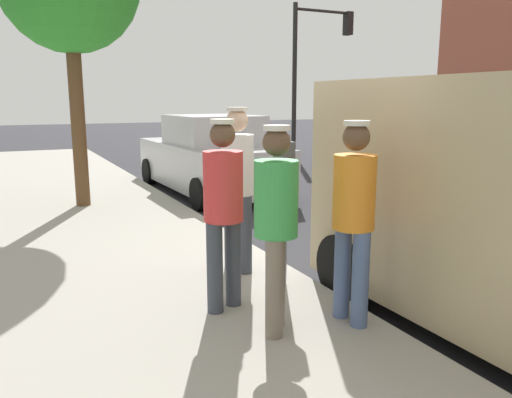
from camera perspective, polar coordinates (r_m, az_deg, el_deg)
The scene contains 9 objects.
ground_plane at distance 5.84m, azimuth 15.61°, elevation -9.04°, with size 80.00×80.00×0.00m, color #2D2D33.
sidewalk_slab at distance 4.47m, azimuth -21.54°, elevation -14.80°, with size 5.00×32.00×0.15m, color #9E998E.
parking_meter_near at distance 4.89m, azimuth 3.15°, elevation 1.80°, with size 0.14×0.18×1.52m.
pedestrian_in_orange at distance 4.14m, azimuth 10.91°, elevation -1.24°, with size 0.34×0.36×1.66m.
pedestrian_in_green at distance 3.90m, azimuth 2.25°, elevation -2.07°, with size 0.34×0.34×1.63m.
pedestrian_in_white at distance 5.31m, azimuth -2.09°, elevation 2.27°, with size 0.34×0.35×1.74m.
pedestrian_in_red at distance 4.34m, azimuth -3.69°, elevation -0.49°, with size 0.35×0.34×1.66m.
parked_sedan_behind at distance 10.90m, azimuth -5.17°, elevation 4.64°, with size 2.03×4.44×1.65m.
traffic_light_corner at distance 18.68m, azimuth 6.68°, elevation 15.80°, with size 2.48×0.42×5.20m.
Camera 1 is at (3.72, 4.04, 1.97)m, focal length 35.59 mm.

